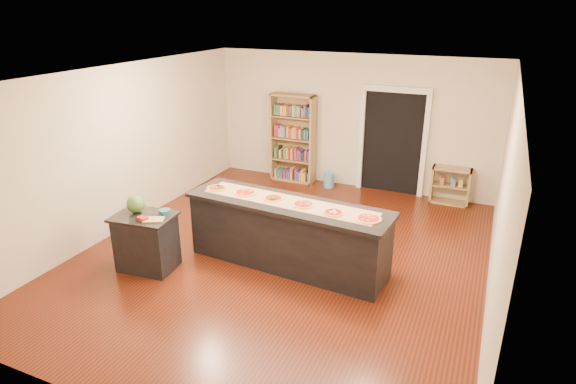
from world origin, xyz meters
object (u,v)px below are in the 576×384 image
at_px(bookshelf, 293,139).
at_px(waste_bin, 329,180).
at_px(kitchen_island, 288,234).
at_px(low_shelf, 450,186).
at_px(watermelon, 136,204).
at_px(side_counter, 147,242).

xyz_separation_m(bookshelf, waste_bin, (0.89, -0.10, -0.80)).
bearing_deg(bookshelf, kitchen_island, -68.04).
distance_m(bookshelf, low_shelf, 3.43).
height_order(bookshelf, waste_bin, bookshelf).
xyz_separation_m(low_shelf, watermelon, (-3.99, -4.40, 0.62)).
relative_size(kitchen_island, low_shelf, 4.20).
bearing_deg(waste_bin, side_counter, -107.17).
xyz_separation_m(low_shelf, waste_bin, (-2.48, -0.11, -0.20)).
relative_size(bookshelf, waste_bin, 5.87).
bearing_deg(kitchen_island, waste_bin, 103.07).
bearing_deg(low_shelf, side_counter, -130.67).
bearing_deg(side_counter, low_shelf, 43.18).
relative_size(kitchen_island, side_counter, 3.56).
bearing_deg(kitchen_island, low_shelf, 65.27).
relative_size(bookshelf, watermelon, 7.35).
height_order(bookshelf, low_shelf, bookshelf).
bearing_deg(low_shelf, watermelon, -132.17).
height_order(side_counter, waste_bin, side_counter).
distance_m(kitchen_island, bookshelf, 3.81).
bearing_deg(side_counter, bookshelf, 78.07).
relative_size(side_counter, watermelon, 3.30).
bearing_deg(low_shelf, bookshelf, -179.77).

